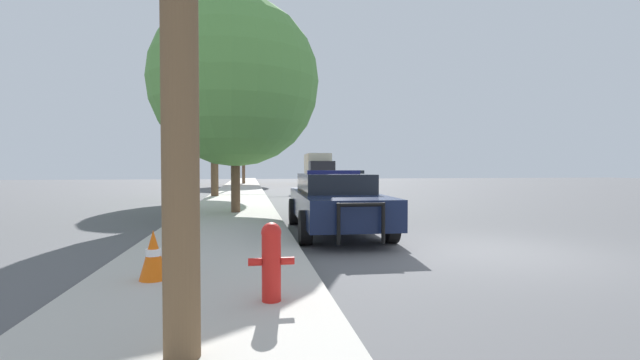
# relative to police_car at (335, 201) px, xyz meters

# --- Properties ---
(ground_plane) EXTENTS (110.00, 110.00, 0.00)m
(ground_plane) POSITION_rel_police_car_xyz_m (2.45, -2.91, -0.77)
(ground_plane) COLOR #565659
(sidewalk_left) EXTENTS (3.00, 110.00, 0.13)m
(sidewalk_left) POSITION_rel_police_car_xyz_m (-2.65, -2.91, -0.70)
(sidewalk_left) COLOR #BCB7AD
(sidewalk_left) RESTS_ON ground_plane
(police_car) EXTENTS (2.14, 5.43, 1.50)m
(police_car) POSITION_rel_police_car_xyz_m (0.00, 0.00, 0.00)
(police_car) COLOR #141E3D
(police_car) RESTS_ON ground_plane
(fire_hydrant) EXTENTS (0.49, 0.22, 0.85)m
(fire_hydrant) POSITION_rel_police_car_xyz_m (-1.83, -5.60, -0.19)
(fire_hydrant) COLOR red
(fire_hydrant) RESTS_ON sidewalk_left
(traffic_light) EXTENTS (4.32, 0.35, 5.09)m
(traffic_light) POSITION_rel_police_car_xyz_m (-1.34, 20.38, 3.00)
(traffic_light) COLOR #424247
(traffic_light) RESTS_ON sidewalk_left
(car_background_oncoming) EXTENTS (2.07, 3.99, 1.41)m
(car_background_oncoming) POSITION_rel_police_car_xyz_m (4.94, 18.97, -0.02)
(car_background_oncoming) COLOR silver
(car_background_oncoming) RESTS_ON ground_plane
(box_truck) EXTENTS (2.81, 8.03, 3.00)m
(box_truck) POSITION_rel_police_car_xyz_m (4.77, 32.03, 0.87)
(box_truck) COLOR black
(box_truck) RESTS_ON ground_plane
(tree_sidewalk_mid) EXTENTS (4.82, 4.82, 7.40)m
(tree_sidewalk_mid) POSITION_rel_police_car_xyz_m (-3.80, 12.32, 4.34)
(tree_sidewalk_mid) COLOR brown
(tree_sidewalk_mid) RESTS_ON sidewalk_left
(tree_sidewalk_near) EXTENTS (5.40, 5.40, 6.88)m
(tree_sidewalk_near) POSITION_rel_police_car_xyz_m (-2.49, 3.89, 3.54)
(tree_sidewalk_near) COLOR brown
(tree_sidewalk_near) RESTS_ON sidewalk_left
(tree_sidewalk_far) EXTENTS (5.70, 5.70, 8.42)m
(tree_sidewalk_far) POSITION_rel_police_car_xyz_m (-2.55, 30.24, 4.93)
(tree_sidewalk_far) COLOR brown
(tree_sidewalk_far) RESTS_ON sidewalk_left
(traffic_cone) EXTENTS (0.35, 0.35, 0.64)m
(traffic_cone) POSITION_rel_police_car_xyz_m (-3.27, -4.47, -0.32)
(traffic_cone) COLOR orange
(traffic_cone) RESTS_ON sidewalk_left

